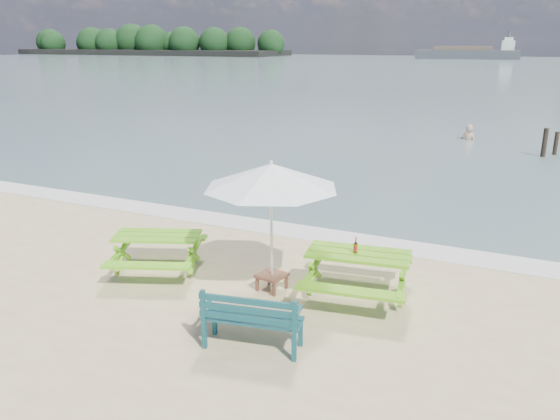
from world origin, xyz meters
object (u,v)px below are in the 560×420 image
at_px(park_bench, 253,330).
at_px(picnic_table_right, 357,276).
at_px(picnic_table_left, 158,254).
at_px(side_table, 272,282).
at_px(beer_bottle, 355,248).
at_px(swimmer, 468,145).
at_px(patio_umbrella, 271,176).

bearing_deg(park_bench, picnic_table_right, 67.94).
bearing_deg(park_bench, picnic_table_left, 150.35).
distance_m(picnic_table_left, side_table, 2.27).
distance_m(picnic_table_left, picnic_table_right, 3.72).
bearing_deg(picnic_table_right, side_table, -166.10).
height_order(beer_bottle, swimmer, beer_bottle).
xyz_separation_m(picnic_table_left, beer_bottle, (3.63, 0.50, 0.54)).
height_order(patio_umbrella, beer_bottle, patio_umbrella).
bearing_deg(beer_bottle, picnic_table_right, 34.73).
xyz_separation_m(park_bench, side_table, (-0.56, 1.78, -0.11)).
xyz_separation_m(patio_umbrella, swimmer, (1.29, 17.32, -2.27)).
bearing_deg(side_table, picnic_table_left, -175.49).
bearing_deg(patio_umbrella, park_bench, -72.61).
bearing_deg(swimmer, picnic_table_left, -101.48).
height_order(picnic_table_left, patio_umbrella, patio_umbrella).
xyz_separation_m(picnic_table_right, beer_bottle, (-0.05, -0.03, 0.50)).
bearing_deg(beer_bottle, side_table, -166.91).
relative_size(picnic_table_left, beer_bottle, 8.23).
xyz_separation_m(picnic_table_right, park_bench, (-0.86, -2.13, -0.12)).
height_order(patio_umbrella, swimmer, patio_umbrella).
distance_m(picnic_table_right, beer_bottle, 0.51).
relative_size(picnic_table_left, side_table, 4.12).
height_order(picnic_table_right, beer_bottle, beer_bottle).
xyz_separation_m(picnic_table_left, park_bench, (2.82, -1.60, -0.09)).
xyz_separation_m(side_table, beer_bottle, (1.38, 0.32, 0.74)).
height_order(picnic_table_left, picnic_table_right, picnic_table_right).
bearing_deg(beer_bottle, park_bench, -111.28).
relative_size(beer_bottle, swimmer, 0.15).
relative_size(side_table, beer_bottle, 2.00).
xyz_separation_m(picnic_table_left, patio_umbrella, (2.26, 0.18, 1.68)).
bearing_deg(picnic_table_left, swimmer, 78.52).
bearing_deg(patio_umbrella, picnic_table_left, -175.49).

